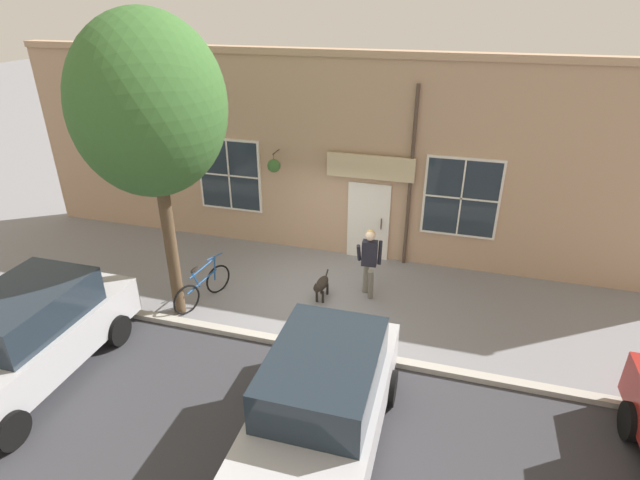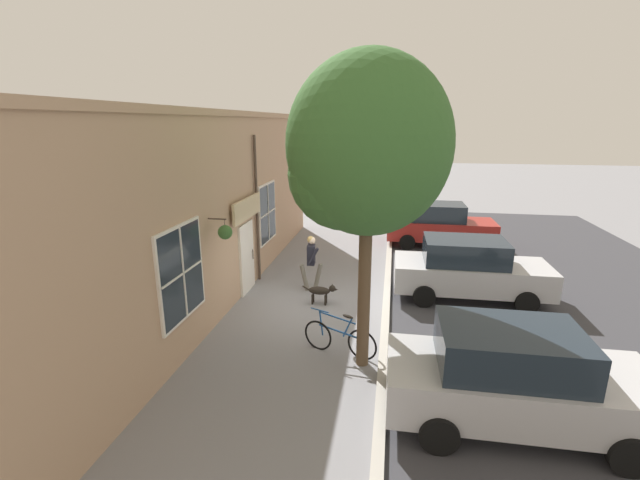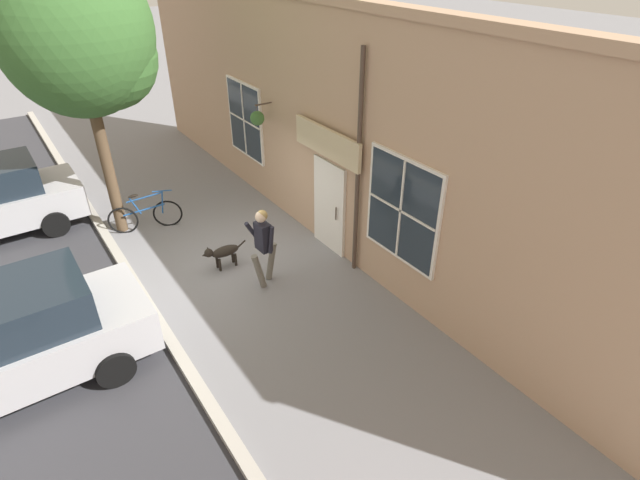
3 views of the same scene
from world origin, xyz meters
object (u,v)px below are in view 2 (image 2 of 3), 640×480
Objects in this scene: leaning_bicycle at (339,338)px; parked_car_far_end at (439,224)px; dog_on_leash at (321,291)px; street_tree_by_curb at (362,154)px; pedestrian_walking at (311,258)px; parked_car_mid_block at (469,269)px; parked_car_nearest_curb at (516,378)px.

parked_car_far_end is at bearing 72.45° from leaning_bicycle.
leaning_bicycle is (0.83, -2.58, -0.01)m from dog_on_leash.
leaning_bicycle is 0.39× the size of parked_car_far_end.
dog_on_leash is 5.08m from street_tree_by_curb.
dog_on_leash is at bearing -119.36° from parked_car_far_end.
pedestrian_walking is at bearing 113.98° from street_tree_by_curb.
dog_on_leash is 0.61× the size of leaning_bicycle.
street_tree_by_curb is at bearing -104.70° from parked_car_far_end.
parked_car_far_end is (4.24, 5.69, -0.14)m from pedestrian_walking.
parked_car_mid_block is (3.25, 3.75, 0.50)m from leaning_bicycle.
street_tree_by_curb reaches higher than pedestrian_walking.
street_tree_by_curb is 1.44× the size of parked_car_mid_block.
parked_car_nearest_curb is (3.98, -4.34, 0.49)m from dog_on_leash.
parked_car_mid_block is at bearing 88.88° from parked_car_nearest_curb.
pedestrian_walking is at bearing -177.80° from parked_car_mid_block.
parked_car_far_end is at bearing 91.13° from parked_car_nearest_curb.
leaning_bicycle is at bearing 142.88° from street_tree_by_curb.
parked_car_nearest_curb is (3.15, -1.77, 0.50)m from leaning_bicycle.
parked_car_mid_block reaches higher than dog_on_leash.
parked_car_mid_block is 5.53m from parked_car_far_end.
leaning_bicycle is (1.31, -3.57, -0.64)m from pedestrian_walking.
street_tree_by_curb is 6.07m from parked_car_mid_block.
leaning_bicycle is at bearing -130.97° from parked_car_mid_block.
parked_car_nearest_curb is 5.52m from parked_car_mid_block.
dog_on_leash is 0.24× the size of parked_car_far_end.
street_tree_by_curb is at bearing -66.02° from pedestrian_walking.
street_tree_by_curb is at bearing -37.12° from leaning_bicycle.
parked_car_nearest_curb is 1.00× the size of parked_car_far_end.
parked_car_far_end is at bearing 93.38° from parked_car_mid_block.
leaning_bicycle is at bearing 150.67° from parked_car_nearest_curb.
pedestrian_walking is at bearing 115.69° from dog_on_leash.
street_tree_by_curb is 4.67m from parked_car_nearest_curb.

